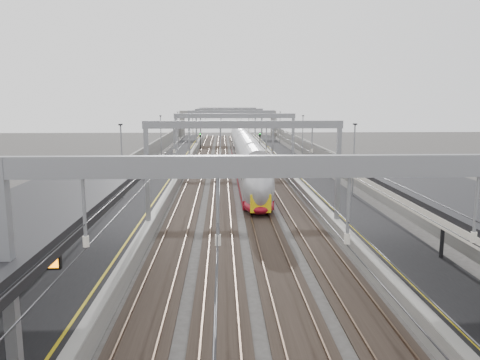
{
  "coord_description": "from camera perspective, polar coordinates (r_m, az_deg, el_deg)",
  "views": [
    {
      "loc": [
        -1.39,
        -8.37,
        8.77
      ],
      "look_at": [
        0.0,
        27.67,
        2.77
      ],
      "focal_mm": 35.0,
      "sensor_mm": 36.0,
      "label": 1
    }
  ],
  "objects": [
    {
      "name": "platform_right",
      "position": [
        54.82,
        7.68,
        0.68
      ],
      "size": [
        4.0,
        120.0,
        1.0
      ],
      "primitive_type": "cube",
      "color": "black",
      "rests_on": "ground"
    },
    {
      "name": "signal_green",
      "position": [
        82.86,
        -4.86,
        5.01
      ],
      "size": [
        0.32,
        0.32,
        3.48
      ],
      "color": "black",
      "rests_on": "ground"
    },
    {
      "name": "platform_left",
      "position": [
        54.41,
        -9.16,
        0.58
      ],
      "size": [
        4.0,
        120.0,
        1.0
      ],
      "primitive_type": "cube",
      "color": "black",
      "rests_on": "ground"
    },
    {
      "name": "overhead_line",
      "position": [
        60.06,
        -0.89,
        6.93
      ],
      "size": [
        13.0,
        140.0,
        6.6
      ],
      "color": "gray",
      "rests_on": "platform_left"
    },
    {
      "name": "train",
      "position": [
        56.33,
        0.75,
        2.52
      ],
      "size": [
        2.53,
        46.17,
        4.01
      ],
      "color": "maroon",
      "rests_on": "ground"
    },
    {
      "name": "wall_left",
      "position": [
        54.74,
        -12.52,
        1.69
      ],
      "size": [
        0.3,
        120.0,
        3.2
      ],
      "primitive_type": "cube",
      "color": "slate",
      "rests_on": "ground"
    },
    {
      "name": "wall_right",
      "position": [
        55.31,
        10.97,
        1.82
      ],
      "size": [
        0.3,
        120.0,
        3.2
      ],
      "primitive_type": "cube",
      "color": "slate",
      "rests_on": "ground"
    },
    {
      "name": "signal_red_near",
      "position": [
        78.68,
        1.14,
        4.81
      ],
      "size": [
        0.32,
        0.32,
        3.48
      ],
      "color": "black",
      "rests_on": "ground"
    },
    {
      "name": "signal_red_far",
      "position": [
        83.99,
        2.44,
        5.1
      ],
      "size": [
        0.32,
        0.32,
        3.48
      ],
      "color": "black",
      "rests_on": "ground"
    },
    {
      "name": "tracks",
      "position": [
        54.1,
        -0.71,
        0.16
      ],
      "size": [
        11.4,
        140.0,
        0.2
      ],
      "color": "black",
      "rests_on": "ground"
    },
    {
      "name": "overbridge",
      "position": [
        108.44,
        -1.49,
        7.61
      ],
      "size": [
        22.0,
        2.2,
        6.9
      ],
      "color": "slate",
      "rests_on": "ground"
    }
  ]
}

